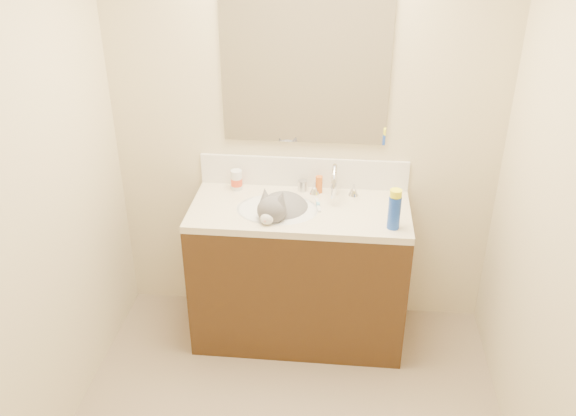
% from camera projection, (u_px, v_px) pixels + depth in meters
% --- Properties ---
extents(room_shell, '(2.24, 2.54, 2.52)m').
position_uv_depth(room_shell, '(279.00, 181.00, 2.17)').
color(room_shell, beige).
rests_on(room_shell, ground).
extents(vanity_cabinet, '(1.20, 0.55, 0.82)m').
position_uv_depth(vanity_cabinet, '(299.00, 276.00, 3.54)').
color(vanity_cabinet, '#3A2410').
rests_on(vanity_cabinet, ground).
extents(counter_slab, '(1.20, 0.55, 0.04)m').
position_uv_depth(counter_slab, '(300.00, 211.00, 3.34)').
color(counter_slab, beige).
rests_on(counter_slab, vanity_cabinet).
extents(basin, '(0.45, 0.36, 0.14)m').
position_uv_depth(basin, '(278.00, 220.00, 3.34)').
color(basin, silver).
rests_on(basin, vanity_cabinet).
extents(faucet, '(0.28, 0.20, 0.21)m').
position_uv_depth(faucet, '(334.00, 184.00, 3.39)').
color(faucet, silver).
rests_on(faucet, counter_slab).
extents(cat, '(0.38, 0.45, 0.33)m').
position_uv_depth(cat, '(281.00, 213.00, 3.33)').
color(cat, '#585558').
rests_on(cat, basin).
extents(backsplash, '(1.20, 0.02, 0.18)m').
position_uv_depth(backsplash, '(304.00, 172.00, 3.51)').
color(backsplash, white).
rests_on(backsplash, counter_slab).
extents(mirror, '(0.90, 0.02, 0.80)m').
position_uv_depth(mirror, '(305.00, 72.00, 3.23)').
color(mirror, white).
rests_on(mirror, room_shell).
extents(pill_bottle, '(0.08, 0.08, 0.12)m').
position_uv_depth(pill_bottle, '(237.00, 180.00, 3.50)').
color(pill_bottle, silver).
rests_on(pill_bottle, counter_slab).
extents(pill_label, '(0.09, 0.09, 0.04)m').
position_uv_depth(pill_label, '(237.00, 182.00, 3.50)').
color(pill_label, '#EA4727').
rests_on(pill_label, pill_bottle).
extents(silver_jar, '(0.06, 0.06, 0.06)m').
position_uv_depth(silver_jar, '(303.00, 186.00, 3.49)').
color(silver_jar, '#B7B7BC').
rests_on(silver_jar, counter_slab).
extents(amber_bottle, '(0.05, 0.05, 0.10)m').
position_uv_depth(amber_bottle, '(319.00, 184.00, 3.46)').
color(amber_bottle, '#D25E18').
rests_on(amber_bottle, counter_slab).
extents(toothbrush, '(0.04, 0.15, 0.01)m').
position_uv_depth(toothbrush, '(318.00, 205.00, 3.34)').
color(toothbrush, silver).
rests_on(toothbrush, counter_slab).
extents(toothbrush_head, '(0.02, 0.03, 0.02)m').
position_uv_depth(toothbrush_head, '(318.00, 204.00, 3.34)').
color(toothbrush_head, '#66B3D9').
rests_on(toothbrush_head, counter_slab).
extents(spray_can, '(0.08, 0.08, 0.18)m').
position_uv_depth(spray_can, '(394.00, 213.00, 3.09)').
color(spray_can, '#1A42B9').
rests_on(spray_can, counter_slab).
extents(spray_cap, '(0.07, 0.07, 0.04)m').
position_uv_depth(spray_cap, '(396.00, 193.00, 3.04)').
color(spray_cap, '#FAF41A').
rests_on(spray_cap, spray_can).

